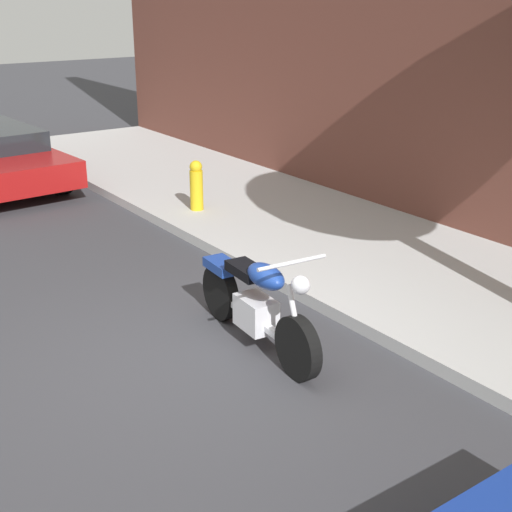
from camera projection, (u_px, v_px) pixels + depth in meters
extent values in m
plane|color=#38383D|center=(192.00, 358.00, 6.95)|extent=(60.00, 60.00, 0.00)
cube|color=#B1B1B1|center=(427.00, 278.00, 8.69)|extent=(21.78, 3.18, 0.14)
cylinder|color=black|center=(298.00, 348.00, 6.51)|extent=(0.61, 0.17, 0.60)
cylinder|color=black|center=(221.00, 292.00, 7.70)|extent=(0.61, 0.17, 0.60)
cube|color=silver|center=(256.00, 313.00, 7.09)|extent=(0.46, 0.31, 0.32)
cube|color=silver|center=(256.00, 320.00, 7.11)|extent=(1.33, 0.18, 0.06)
ellipsoid|color=navy|center=(266.00, 276.00, 6.78)|extent=(0.54, 0.30, 0.22)
cube|color=black|center=(247.00, 270.00, 7.10)|extent=(0.50, 0.28, 0.10)
cube|color=navy|center=(222.00, 265.00, 7.55)|extent=(0.46, 0.27, 0.10)
cylinder|color=silver|center=(295.00, 317.00, 6.46)|extent=(0.27, 0.07, 0.58)
cylinder|color=silver|center=(292.00, 263.00, 6.33)|extent=(0.09, 0.70, 0.04)
sphere|color=silver|center=(301.00, 285.00, 6.28)|extent=(0.17, 0.17, 0.17)
cylinder|color=silver|center=(257.00, 310.00, 7.40)|extent=(0.80, 0.15, 0.09)
cylinder|color=black|center=(60.00, 176.00, 12.40)|extent=(0.65, 0.26, 0.64)
cylinder|color=black|center=(3.00, 151.00, 14.32)|extent=(0.65, 0.26, 0.64)
cylinder|color=gold|center=(197.00, 195.00, 11.06)|extent=(0.20, 0.20, 0.75)
sphere|color=gold|center=(196.00, 167.00, 10.91)|extent=(0.19, 0.19, 0.19)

